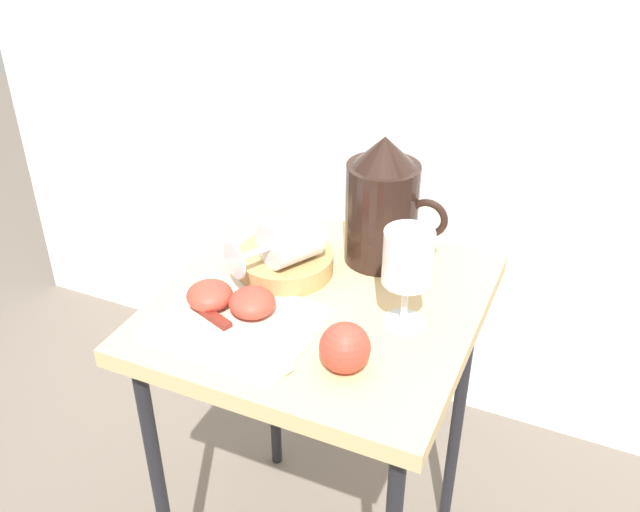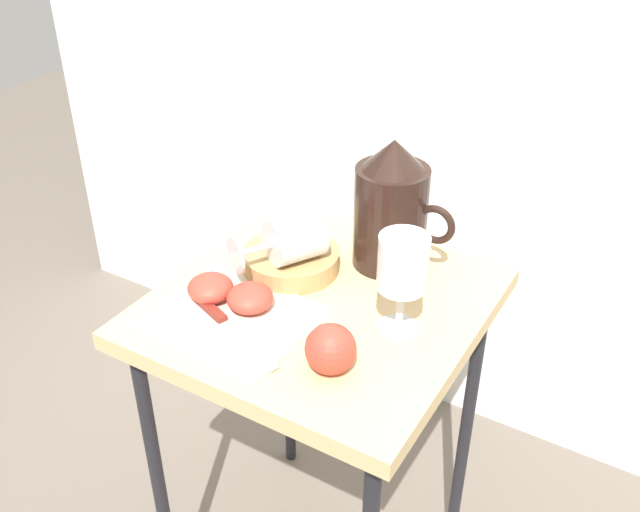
# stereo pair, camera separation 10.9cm
# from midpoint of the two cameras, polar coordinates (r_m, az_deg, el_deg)

# --- Properties ---
(table) EXTENTS (0.49, 0.50, 0.67)m
(table) POSITION_cam_midpoint_polar(r_m,az_deg,el_deg) (1.18, -2.67, -6.30)
(table) COLOR tan
(table) RESTS_ON ground_plane
(linen_napkin) EXTENTS (0.25, 0.21, 0.00)m
(linen_napkin) POSITION_cam_midpoint_polar(r_m,az_deg,el_deg) (1.10, -9.40, -5.41)
(linen_napkin) COLOR beige
(linen_napkin) RESTS_ON table
(basket_tray) EXTENTS (0.16, 0.16, 0.03)m
(basket_tray) POSITION_cam_midpoint_polar(r_m,az_deg,el_deg) (1.20, -5.39, -0.58)
(basket_tray) COLOR tan
(basket_tray) RESTS_ON table
(pitcher) EXTENTS (0.17, 0.12, 0.22)m
(pitcher) POSITION_cam_midpoint_polar(r_m,az_deg,el_deg) (1.19, 2.33, 3.47)
(pitcher) COLOR black
(pitcher) RESTS_ON table
(wine_glass_upright) EXTENTS (0.07, 0.07, 0.16)m
(wine_glass_upright) POSITION_cam_midpoint_polar(r_m,az_deg,el_deg) (1.03, 3.93, -0.64)
(wine_glass_upright) COLOR silver
(wine_glass_upright) RESTS_ON table
(wine_glass_tipped_near) EXTENTS (0.13, 0.16, 0.08)m
(wine_glass_tipped_near) POSITION_cam_midpoint_polar(r_m,az_deg,el_deg) (1.15, -5.27, 1.15)
(wine_glass_tipped_near) COLOR silver
(wine_glass_tipped_near) RESTS_ON basket_tray
(apple_half_left) EXTENTS (0.07, 0.07, 0.04)m
(apple_half_left) POSITION_cam_midpoint_polar(r_m,az_deg,el_deg) (1.13, -11.49, -3.15)
(apple_half_left) COLOR #CC3D2D
(apple_half_left) RESTS_ON linen_napkin
(apple_half_right) EXTENTS (0.07, 0.07, 0.04)m
(apple_half_right) POSITION_cam_midpoint_polar(r_m,az_deg,el_deg) (1.10, -8.25, -3.77)
(apple_half_right) COLOR #CC3D2D
(apple_half_right) RESTS_ON linen_napkin
(apple_whole) EXTENTS (0.07, 0.07, 0.07)m
(apple_whole) POSITION_cam_midpoint_polar(r_m,az_deg,el_deg) (0.99, -1.21, -7.37)
(apple_whole) COLOR #CC3D2D
(apple_whole) RESTS_ON table
(knife) EXTENTS (0.21, 0.09, 0.01)m
(knife) POSITION_cam_midpoint_polar(r_m,az_deg,el_deg) (1.09, -10.42, -5.52)
(knife) COLOR silver
(knife) RESTS_ON linen_napkin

